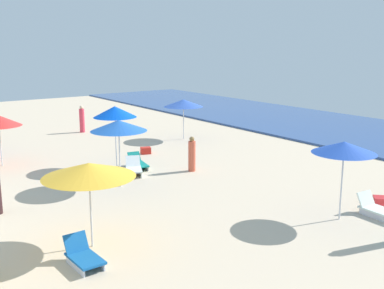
% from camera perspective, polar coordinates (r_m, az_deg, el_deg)
% --- Properties ---
extents(ocean, '(60.00, 10.42, 0.12)m').
position_cam_1_polar(ocean, '(30.48, 20.82, 1.26)').
color(ocean, '#2D4D8D').
rests_on(ocean, ground_plane).
extents(umbrella_0, '(1.97, 1.97, 2.51)m').
position_cam_1_polar(umbrella_0, '(15.05, 18.02, -0.35)').
color(umbrella_0, silver).
rests_on(umbrella_0, ground_plane).
extents(lounge_chair_0_0, '(1.41, 0.75, 0.68)m').
position_cam_1_polar(lounge_chair_0_0, '(16.29, 21.67, -7.31)').
color(lounge_chair_0_0, silver).
rests_on(lounge_chair_0_0, ground_plane).
extents(umbrella_2, '(2.15, 2.15, 2.61)m').
position_cam_1_polar(umbrella_2, '(17.91, -8.91, 2.28)').
color(umbrella_2, silver).
rests_on(umbrella_2, ground_plane).
extents(umbrella_3, '(1.89, 1.89, 2.76)m').
position_cam_1_polar(umbrella_3, '(20.74, -9.37, 3.95)').
color(umbrella_3, silver).
rests_on(umbrella_3, ground_plane).
extents(lounge_chair_3_0, '(1.49, 1.13, 0.68)m').
position_cam_1_polar(lounge_chair_3_0, '(19.96, -7.11, -2.89)').
color(lounge_chair_3_0, silver).
rests_on(lounge_chair_3_0, ground_plane).
extents(lounge_chair_3_1, '(1.55, 0.84, 0.61)m').
position_cam_1_polar(lounge_chair_3_1, '(20.96, -6.61, -2.27)').
color(lounge_chair_3_1, silver).
rests_on(lounge_chair_3_1, ground_plane).
extents(umbrella_4, '(2.24, 2.24, 2.31)m').
position_cam_1_polar(umbrella_4, '(26.80, -1.05, 5.06)').
color(umbrella_4, silver).
rests_on(umbrella_4, ground_plane).
extents(umbrella_5, '(2.49, 2.49, 2.36)m').
position_cam_1_polar(umbrella_5, '(12.68, -12.45, -3.05)').
color(umbrella_5, silver).
rests_on(umbrella_5, ground_plane).
extents(lounge_chair_5_0, '(1.24, 0.67, 0.70)m').
position_cam_1_polar(lounge_chair_5_0, '(12.31, -13.08, -13.07)').
color(lounge_chair_5_0, silver).
rests_on(lounge_chair_5_0, ground_plane).
extents(beachgoer_1, '(0.41, 0.41, 1.68)m').
position_cam_1_polar(beachgoer_1, '(29.90, -13.24, 2.96)').
color(beachgoer_1, '#E7394F').
rests_on(beachgoer_1, ground_plane).
extents(beachgoer_4, '(0.43, 0.43, 1.53)m').
position_cam_1_polar(beachgoer_4, '(20.23, -0.01, -1.28)').
color(beachgoer_4, '#D45A40').
rests_on(beachgoer_4, ground_plane).
extents(cooler_box_0, '(0.51, 0.59, 0.33)m').
position_cam_1_polar(cooler_box_0, '(23.63, -5.66, -0.73)').
color(cooler_box_0, red).
rests_on(cooler_box_0, ground_plane).
extents(cooler_box_1, '(0.59, 0.60, 0.33)m').
position_cam_1_polar(cooler_box_1, '(17.27, 21.82, -6.47)').
color(cooler_box_1, red).
rests_on(cooler_box_1, ground_plane).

